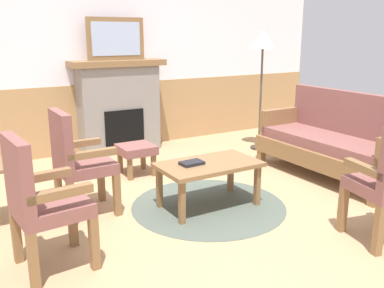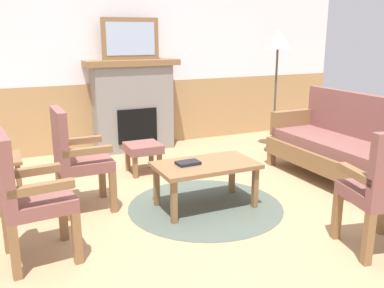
{
  "view_description": "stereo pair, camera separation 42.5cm",
  "coord_description": "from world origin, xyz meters",
  "views": [
    {
      "loc": [
        -2.1,
        -3.19,
        1.63
      ],
      "look_at": [
        0.0,
        0.35,
        0.55
      ],
      "focal_mm": 39.51,
      "sensor_mm": 36.0,
      "label": 1
    },
    {
      "loc": [
        -1.73,
        -3.39,
        1.63
      ],
      "look_at": [
        0.0,
        0.35,
        0.55
      ],
      "focal_mm": 39.51,
      "sensor_mm": 36.0,
      "label": 2
    }
  ],
  "objects": [
    {
      "name": "floor_lamp_by_couch",
      "position": [
        1.78,
        1.43,
        1.45
      ],
      "size": [
        0.36,
        0.36,
        1.68
      ],
      "color": "#332D28",
      "rests_on": "ground_plane"
    },
    {
      "name": "framed_picture",
      "position": [
        0.0,
        2.35,
        1.56
      ],
      "size": [
        0.8,
        0.04,
        0.56
      ],
      "color": "brown",
      "rests_on": "fireplace"
    },
    {
      "name": "book_on_table",
      "position": [
        -0.18,
        0.06,
        0.46
      ],
      "size": [
        0.22,
        0.15,
        0.03
      ],
      "primitive_type": "cube",
      "rotation": [
        0.0,
        0.0,
        0.05
      ],
      "color": "black",
      "rests_on": "coffee_table"
    },
    {
      "name": "armchair_by_window_left",
      "position": [
        -1.62,
        -0.33,
        0.54
      ],
      "size": [
        0.52,
        0.52,
        0.98
      ],
      "color": "brown",
      "rests_on": "ground_plane"
    },
    {
      "name": "footstool",
      "position": [
        -0.22,
        1.26,
        0.28
      ],
      "size": [
        0.4,
        0.4,
        0.36
      ],
      "color": "brown",
      "rests_on": "ground_plane"
    },
    {
      "name": "round_rug",
      "position": [
        -0.01,
        0.03,
        0.0
      ],
      "size": [
        1.5,
        1.5,
        0.01
      ],
      "primitive_type": "cylinder",
      "color": "#4C564C",
      "rests_on": "ground_plane"
    },
    {
      "name": "wall_back",
      "position": [
        0.0,
        2.6,
        1.31
      ],
      "size": [
        7.2,
        0.14,
        2.7
      ],
      "color": "white",
      "rests_on": "ground_plane"
    },
    {
      "name": "coffee_table",
      "position": [
        -0.01,
        0.03,
        0.39
      ],
      "size": [
        0.96,
        0.56,
        0.44
      ],
      "color": "brown",
      "rests_on": "ground_plane"
    },
    {
      "name": "armchair_near_fireplace",
      "position": [
        -1.13,
        0.48,
        0.54
      ],
      "size": [
        0.49,
        0.49,
        0.98
      ],
      "color": "brown",
      "rests_on": "ground_plane"
    },
    {
      "name": "fireplace",
      "position": [
        0.0,
        2.35,
        0.65
      ],
      "size": [
        1.3,
        0.44,
        1.28
      ],
      "color": "gray",
      "rests_on": "ground_plane"
    },
    {
      "name": "ground_plane",
      "position": [
        0.0,
        0.0,
        0.0
      ],
      "size": [
        14.0,
        14.0,
        0.0
      ],
      "primitive_type": "plane",
      "color": "tan"
    },
    {
      "name": "couch",
      "position": [
        1.72,
        0.04,
        0.4
      ],
      "size": [
        0.7,
        1.8,
        0.98
      ],
      "color": "brown",
      "rests_on": "ground_plane"
    }
  ]
}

